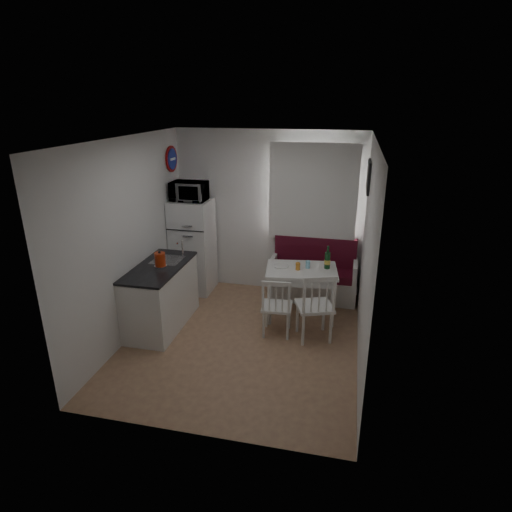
{
  "coord_description": "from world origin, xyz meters",
  "views": [
    {
      "loc": [
        1.27,
        -4.8,
        3.04
      ],
      "look_at": [
        0.07,
        0.5,
        1.02
      ],
      "focal_mm": 30.0,
      "sensor_mm": 36.0,
      "label": 1
    }
  ],
  "objects_px": {
    "dining_table": "(301,274)",
    "wine_bottle": "(328,257)",
    "kettle": "(160,260)",
    "kitchen_counter": "(161,296)",
    "chair_left": "(276,302)",
    "fridge": "(193,246)",
    "bench": "(313,279)",
    "microwave": "(189,191)",
    "chair_right": "(314,300)"
  },
  "relations": [
    {
      "from": "dining_table",
      "to": "wine_bottle",
      "type": "distance_m",
      "value": 0.44
    },
    {
      "from": "kettle",
      "to": "kitchen_counter",
      "type": "bearing_deg",
      "value": 138.17
    },
    {
      "from": "dining_table",
      "to": "chair_left",
      "type": "xyz_separation_m",
      "value": [
        -0.25,
        -0.66,
        -0.14
      ]
    },
    {
      "from": "fridge",
      "to": "wine_bottle",
      "type": "bearing_deg",
      "value": -11.61
    },
    {
      "from": "bench",
      "to": "wine_bottle",
      "type": "distance_m",
      "value": 0.85
    },
    {
      "from": "bench",
      "to": "microwave",
      "type": "relative_size",
      "value": 2.53
    },
    {
      "from": "kitchen_counter",
      "to": "chair_right",
      "type": "relative_size",
      "value": 2.3
    },
    {
      "from": "chair_left",
      "to": "fridge",
      "type": "relative_size",
      "value": 0.29
    },
    {
      "from": "kitchen_counter",
      "to": "fridge",
      "type": "bearing_deg",
      "value": 89.1
    },
    {
      "from": "kitchen_counter",
      "to": "wine_bottle",
      "type": "distance_m",
      "value": 2.4
    },
    {
      "from": "fridge",
      "to": "microwave",
      "type": "height_order",
      "value": "microwave"
    },
    {
      "from": "kitchen_counter",
      "to": "dining_table",
      "type": "distance_m",
      "value": 2.0
    },
    {
      "from": "bench",
      "to": "fridge",
      "type": "relative_size",
      "value": 0.89
    },
    {
      "from": "fridge",
      "to": "chair_left",
      "type": "bearing_deg",
      "value": -37.16
    },
    {
      "from": "fridge",
      "to": "wine_bottle",
      "type": "relative_size",
      "value": 4.55
    },
    {
      "from": "chair_left",
      "to": "kitchen_counter",
      "type": "bearing_deg",
      "value": 177.08
    },
    {
      "from": "kitchen_counter",
      "to": "bench",
      "type": "height_order",
      "value": "kitchen_counter"
    },
    {
      "from": "bench",
      "to": "wine_bottle",
      "type": "xyz_separation_m",
      "value": [
        0.23,
        -0.56,
        0.6
      ]
    },
    {
      "from": "bench",
      "to": "dining_table",
      "type": "xyz_separation_m",
      "value": [
        -0.12,
        -0.66,
        0.34
      ]
    },
    {
      "from": "kitchen_counter",
      "to": "microwave",
      "type": "bearing_deg",
      "value": 89.06
    },
    {
      "from": "chair_right",
      "to": "kitchen_counter",
      "type": "bearing_deg",
      "value": 160.76
    },
    {
      "from": "bench",
      "to": "chair_left",
      "type": "bearing_deg",
      "value": -105.58
    },
    {
      "from": "bench",
      "to": "fridge",
      "type": "height_order",
      "value": "fridge"
    },
    {
      "from": "kitchen_counter",
      "to": "fridge",
      "type": "relative_size",
      "value": 0.86
    },
    {
      "from": "dining_table",
      "to": "fridge",
      "type": "xyz_separation_m",
      "value": [
        -1.84,
        0.55,
        0.1
      ]
    },
    {
      "from": "wine_bottle",
      "to": "microwave",
      "type": "bearing_deg",
      "value": 169.65
    },
    {
      "from": "bench",
      "to": "microwave",
      "type": "xyz_separation_m",
      "value": [
        -1.96,
        -0.16,
        1.36
      ]
    },
    {
      "from": "fridge",
      "to": "dining_table",
      "type": "bearing_deg",
      "value": -16.63
    },
    {
      "from": "kitchen_counter",
      "to": "kettle",
      "type": "bearing_deg",
      "value": -41.83
    },
    {
      "from": "dining_table",
      "to": "chair_left",
      "type": "height_order",
      "value": "chair_left"
    },
    {
      "from": "microwave",
      "to": "fridge",
      "type": "bearing_deg",
      "value": 90.0
    },
    {
      "from": "kitchen_counter",
      "to": "dining_table",
      "type": "xyz_separation_m",
      "value": [
        1.86,
        0.69,
        0.21
      ]
    },
    {
      "from": "wine_bottle",
      "to": "bench",
      "type": "bearing_deg",
      "value": 112.46
    },
    {
      "from": "dining_table",
      "to": "chair_left",
      "type": "bearing_deg",
      "value": -118.43
    },
    {
      "from": "chair_left",
      "to": "bench",
      "type": "bearing_deg",
      "value": 70.17
    },
    {
      "from": "chair_right",
      "to": "kettle",
      "type": "distance_m",
      "value": 2.1
    },
    {
      "from": "kettle",
      "to": "wine_bottle",
      "type": "bearing_deg",
      "value": 21.19
    },
    {
      "from": "kitchen_counter",
      "to": "chair_left",
      "type": "relative_size",
      "value": 2.92
    },
    {
      "from": "microwave",
      "to": "bench",
      "type": "bearing_deg",
      "value": 4.71
    },
    {
      "from": "microwave",
      "to": "chair_left",
      "type": "bearing_deg",
      "value": -36.0
    },
    {
      "from": "chair_left",
      "to": "fridge",
      "type": "xyz_separation_m",
      "value": [
        -1.59,
        1.21,
        0.25
      ]
    },
    {
      "from": "microwave",
      "to": "wine_bottle",
      "type": "height_order",
      "value": "microwave"
    },
    {
      "from": "bench",
      "to": "kettle",
      "type": "relative_size",
      "value": 6.03
    },
    {
      "from": "dining_table",
      "to": "wine_bottle",
      "type": "height_order",
      "value": "wine_bottle"
    },
    {
      "from": "microwave",
      "to": "kitchen_counter",
      "type": "bearing_deg",
      "value": -90.94
    },
    {
      "from": "fridge",
      "to": "microwave",
      "type": "relative_size",
      "value": 2.85
    },
    {
      "from": "dining_table",
      "to": "kettle",
      "type": "distance_m",
      "value": 1.99
    },
    {
      "from": "fridge",
      "to": "kettle",
      "type": "xyz_separation_m",
      "value": [
        0.03,
        -1.29,
        0.25
      ]
    },
    {
      "from": "kitchen_counter",
      "to": "fridge",
      "type": "height_order",
      "value": "fridge"
    },
    {
      "from": "dining_table",
      "to": "wine_bottle",
      "type": "relative_size",
      "value": 3.21
    }
  ]
}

